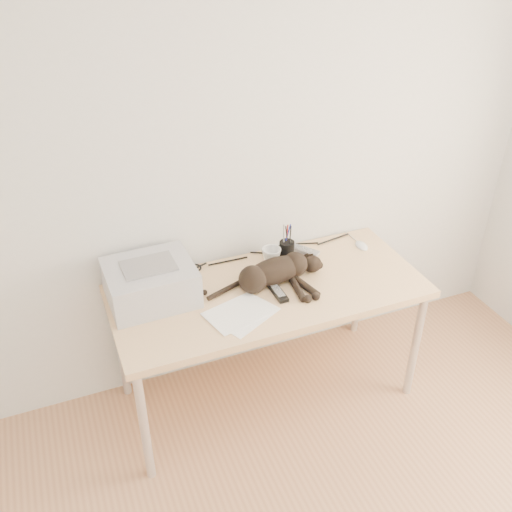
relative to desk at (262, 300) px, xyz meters
name	(u,v)px	position (x,y,z in m)	size (l,w,h in m)	color
wall_back	(242,160)	(0.00, 0.27, 0.69)	(3.50, 3.50, 0.00)	silver
desk	(262,300)	(0.00, 0.00, 0.00)	(1.60, 0.70, 0.74)	#E7BC87
printer	(150,282)	(-0.57, 0.05, 0.23)	(0.43, 0.37, 0.20)	#AAAAAE
papers	(241,314)	(-0.20, -0.23, 0.14)	(0.38, 0.32, 0.01)	white
cat	(273,273)	(0.03, -0.06, 0.20)	(0.65, 0.30, 0.15)	black
mug	(271,256)	(0.10, 0.12, 0.18)	(0.10, 0.10, 0.10)	silver
pen_cup	(287,250)	(0.20, 0.12, 0.19)	(0.08, 0.08, 0.21)	black
remote_grey	(303,250)	(0.32, 0.16, 0.14)	(0.05, 0.19, 0.02)	gray
remote_black	(277,292)	(0.02, -0.14, 0.14)	(0.05, 0.18, 0.02)	black
mouse	(362,244)	(0.65, 0.09, 0.15)	(0.06, 0.10, 0.03)	white
cable_tangle	(247,257)	(0.00, 0.22, 0.14)	(1.36, 0.09, 0.01)	black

